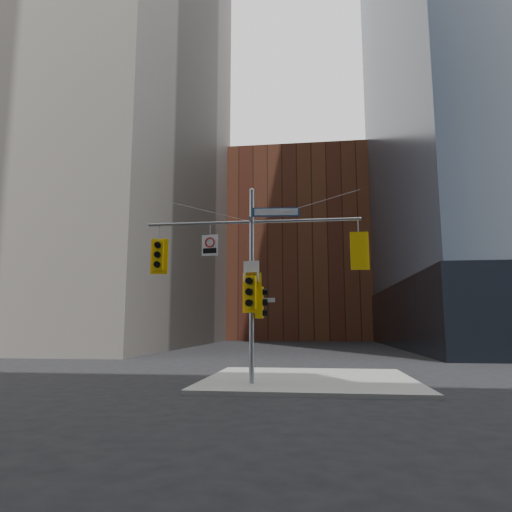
% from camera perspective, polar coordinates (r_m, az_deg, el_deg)
% --- Properties ---
extents(ground, '(160.00, 160.00, 0.00)m').
position_cam_1_polar(ground, '(14.81, -1.67, -17.15)').
color(ground, black).
rests_on(ground, ground).
extents(sidewalk_corner, '(8.00, 8.00, 0.15)m').
position_cam_1_polar(sidewalk_corner, '(18.59, 6.67, -15.11)').
color(sidewalk_corner, gray).
rests_on(sidewalk_corner, ground).
extents(tower_nw, '(36.00, 36.00, 80.00)m').
position_cam_1_polar(tower_nw, '(67.11, -23.62, 26.48)').
color(tower_nw, gray).
rests_on(tower_nw, ground).
extents(brick_midrise, '(26.00, 20.00, 28.00)m').
position_cam_1_polar(brick_midrise, '(73.45, 5.51, 0.72)').
color(brick_midrise, brown).
rests_on(brick_midrise, ground).
extents(signal_assembly, '(8.00, 0.80, 7.30)m').
position_cam_1_polar(signal_assembly, '(16.76, -0.54, -1.00)').
color(signal_assembly, gray).
rests_on(signal_assembly, ground).
extents(traffic_light_west_arm, '(0.65, 0.57, 1.37)m').
position_cam_1_polar(traffic_light_west_arm, '(17.67, -12.09, 0.05)').
color(traffic_light_west_arm, yellow).
rests_on(traffic_light_west_arm, ground).
extents(traffic_light_east_arm, '(0.65, 0.52, 1.36)m').
position_cam_1_polar(traffic_light_east_arm, '(16.73, 12.75, 0.55)').
color(traffic_light_east_arm, yellow).
rests_on(traffic_light_east_arm, ground).
extents(traffic_light_pole_side, '(0.45, 0.38, 1.14)m').
position_cam_1_polar(traffic_light_pole_side, '(16.59, 0.59, -5.83)').
color(traffic_light_pole_side, yellow).
rests_on(traffic_light_pole_side, ground).
extents(traffic_light_pole_front, '(0.69, 0.58, 1.45)m').
position_cam_1_polar(traffic_light_pole_front, '(16.39, -0.67, -4.56)').
color(traffic_light_pole_front, yellow).
rests_on(traffic_light_pole_front, ground).
extents(street_sign_blade, '(1.71, 0.21, 0.33)m').
position_cam_1_polar(street_sign_blade, '(17.02, 2.53, 5.51)').
color(street_sign_blade, navy).
rests_on(street_sign_blade, ground).
extents(regulatory_sign_arm, '(0.63, 0.13, 0.79)m').
position_cam_1_polar(regulatory_sign_arm, '(17.14, -5.80, 1.44)').
color(regulatory_sign_arm, silver).
rests_on(regulatory_sign_arm, ground).
extents(regulatory_sign_pole, '(0.58, 0.11, 0.76)m').
position_cam_1_polar(regulatory_sign_pole, '(16.61, -0.59, -1.99)').
color(regulatory_sign_pole, silver).
rests_on(regulatory_sign_pole, ground).
extents(street_blade_ew, '(0.81, 0.10, 0.16)m').
position_cam_1_polar(street_blade_ew, '(16.59, 1.01, -5.54)').
color(street_blade_ew, silver).
rests_on(street_blade_ew, ground).
extents(street_blade_ns, '(0.10, 0.81, 0.16)m').
position_cam_1_polar(street_blade_ns, '(17.07, -0.33, -7.00)').
color(street_blade_ns, '#145926').
rests_on(street_blade_ns, ground).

